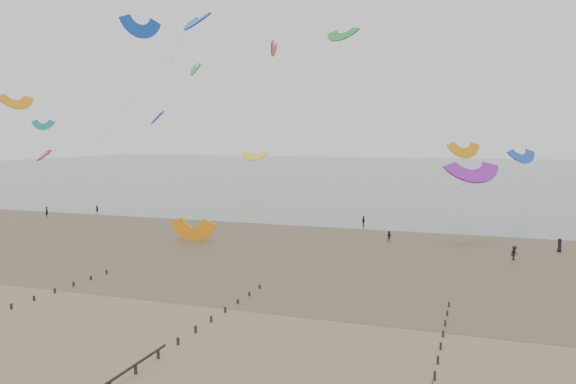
% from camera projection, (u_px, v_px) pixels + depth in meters
% --- Properties ---
extents(ground, '(500.00, 500.00, 0.00)m').
position_uv_depth(ground, '(158.00, 323.00, 45.35)').
color(ground, brown).
rests_on(ground, ground).
extents(sea_and_shore, '(500.00, 665.00, 0.03)m').
position_uv_depth(sea_and_shore, '(266.00, 243.00, 79.03)').
color(sea_and_shore, '#475654').
rests_on(sea_and_shore, ground).
extents(kitesurfer_lead, '(0.79, 0.62, 1.90)m').
position_uv_depth(kitesurfer_lead, '(47.00, 212.00, 104.33)').
color(kitesurfer_lead, black).
rests_on(kitesurfer_lead, ground).
extents(grounded_kite, '(6.79, 5.56, 3.46)m').
position_uv_depth(grounded_kite, '(193.00, 241.00, 80.69)').
color(grounded_kite, orange).
rests_on(grounded_kite, ground).
extents(kites_airborne, '(254.18, 114.49, 41.22)m').
position_uv_depth(kites_airborne, '(304.00, 101.00, 130.49)').
color(kites_airborne, yellow).
rests_on(kites_airborne, ground).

